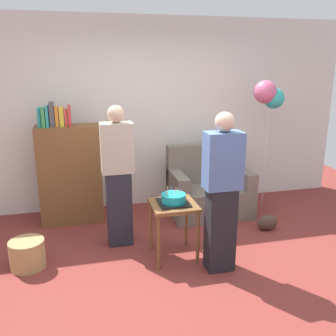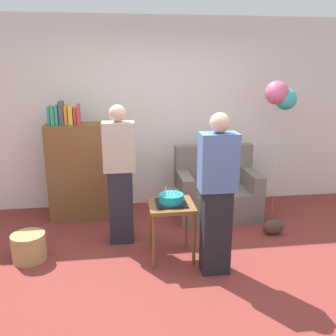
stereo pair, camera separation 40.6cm
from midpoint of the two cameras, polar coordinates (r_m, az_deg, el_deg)
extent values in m
plane|color=maroon|center=(3.95, 5.21, -15.69)|extent=(8.00, 8.00, 0.00)
cube|color=silver|center=(5.43, 0.74, 8.31)|extent=(6.00, 0.10, 2.70)
cube|color=#6B6056|center=(5.21, 9.83, -5.32)|extent=(1.10, 0.70, 0.40)
cube|color=#6B6056|center=(5.31, 9.21, 0.55)|extent=(1.10, 0.16, 0.56)
cube|color=#6B6056|center=(4.99, 4.84, -2.22)|extent=(0.16, 0.70, 0.24)
cube|color=#6B6056|center=(5.27, 14.88, -1.72)|extent=(0.16, 0.70, 0.24)
cube|color=brown|center=(5.07, -11.36, -0.62)|extent=(0.80, 0.36, 1.30)
cube|color=teal|center=(4.95, -15.60, 7.80)|extent=(0.04, 0.17, 0.24)
cube|color=#38934C|center=(4.94, -15.01, 7.82)|extent=(0.04, 0.25, 0.23)
cube|color=teal|center=(4.94, -14.49, 7.97)|extent=(0.03, 0.22, 0.25)
cube|color=#4C4C51|center=(4.93, -13.85, 8.27)|extent=(0.06, 0.17, 0.30)
cube|color=orange|center=(4.92, -13.15, 8.01)|extent=(0.04, 0.17, 0.25)
cube|color=gold|center=(4.92, -12.46, 7.96)|extent=(0.05, 0.20, 0.24)
cube|color=red|center=(4.92, -11.81, 7.82)|extent=(0.03, 0.19, 0.21)
cube|color=red|center=(4.91, -11.35, 8.14)|extent=(0.03, 0.22, 0.26)
cube|color=brown|center=(3.94, 3.46, -5.83)|extent=(0.48, 0.48, 0.04)
cylinder|color=brown|center=(3.85, 0.86, -11.48)|extent=(0.04, 0.04, 0.59)
cylinder|color=brown|center=(3.93, 7.05, -11.02)|extent=(0.04, 0.04, 0.59)
cylinder|color=brown|center=(4.22, 0.00, -8.89)|extent=(0.04, 0.04, 0.59)
cylinder|color=brown|center=(4.29, 5.63, -8.54)|extent=(0.04, 0.04, 0.59)
cube|color=black|center=(3.93, 3.47, -5.45)|extent=(0.32, 0.32, 0.02)
cylinder|color=teal|center=(3.91, 3.48, -4.73)|extent=(0.26, 0.26, 0.09)
cylinder|color=#66B2E5|center=(3.90, 4.39, -3.71)|extent=(0.01, 0.01, 0.05)
cylinder|color=#F2CC4C|center=(3.93, 4.15, -3.55)|extent=(0.01, 0.01, 0.05)
cylinder|color=#EA668C|center=(3.95, 3.85, -3.41)|extent=(0.01, 0.01, 0.06)
cylinder|color=#66B2E5|center=(3.97, 3.18, -3.34)|extent=(0.01, 0.01, 0.05)
cylinder|color=#F2CC4C|center=(3.95, 2.65, -3.34)|extent=(0.01, 0.01, 0.06)
cylinder|color=#EA668C|center=(3.90, 2.59, -3.57)|extent=(0.01, 0.01, 0.06)
cylinder|color=#EA668C|center=(3.88, 2.40, -3.80)|extent=(0.01, 0.01, 0.05)
cylinder|color=#F2CC4C|center=(3.84, 2.37, -4.03)|extent=(0.01, 0.01, 0.05)
cylinder|color=#EA668C|center=(3.84, 3.16, -4.03)|extent=(0.01, 0.01, 0.05)
cylinder|color=#EA668C|center=(3.83, 3.65, -4.02)|extent=(0.01, 0.01, 0.06)
cylinder|color=#F2CC4C|center=(3.83, 4.18, -4.05)|extent=(0.01, 0.01, 0.05)
cylinder|color=#EA668C|center=(3.86, 4.74, -3.94)|extent=(0.01, 0.01, 0.05)
cube|color=#23232D|center=(4.37, -4.64, -6.01)|extent=(0.28, 0.20, 0.88)
cube|color=#B2A893|center=(4.15, -4.86, 3.26)|extent=(0.36, 0.22, 0.56)
sphere|color=#D1A889|center=(4.09, -4.98, 8.39)|extent=(0.19, 0.19, 0.19)
cube|color=black|center=(3.80, 10.46, -9.70)|extent=(0.28, 0.20, 0.88)
cube|color=#4C6BA3|center=(3.55, 11.04, 0.85)|extent=(0.36, 0.22, 0.56)
sphere|color=#D1A889|center=(3.48, 11.36, 6.84)|extent=(0.19, 0.19, 0.19)
cylinder|color=#A88451|center=(4.27, -18.11, -11.57)|extent=(0.36, 0.36, 0.30)
ellipsoid|color=#473328|center=(4.89, 18.29, -8.68)|extent=(0.28, 0.14, 0.20)
cylinder|color=silver|center=(5.38, 18.50, 1.29)|extent=(0.00, 0.00, 1.57)
sphere|color=#D65B84|center=(5.20, 18.64, 10.94)|extent=(0.31, 0.31, 0.31)
sphere|color=#2DADA8|center=(5.27, 19.91, 9.93)|extent=(0.29, 0.29, 0.29)
camera|label=1|loc=(0.20, -87.14, 0.81)|focal=39.50mm
camera|label=2|loc=(0.20, 92.86, -0.81)|focal=39.50mm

